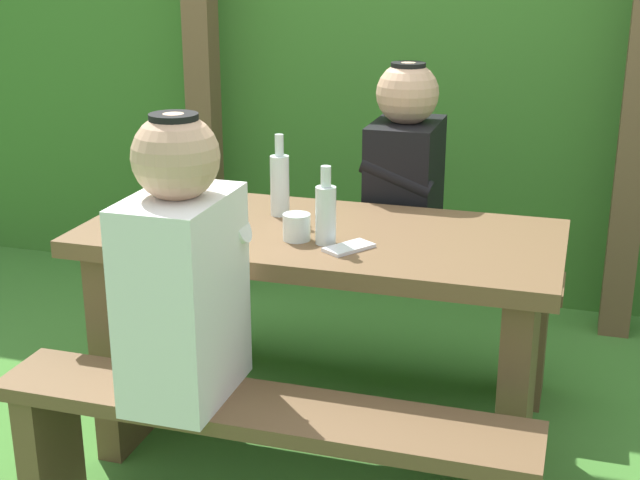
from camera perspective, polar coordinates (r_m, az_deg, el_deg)
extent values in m
plane|color=#427E30|center=(2.91, 0.00, -13.15)|extent=(12.00, 12.00, 0.00)
cube|color=#3B7628|center=(4.34, 7.42, 12.02)|extent=(6.40, 0.98, 2.09)
cube|color=brown|center=(3.95, -7.63, 11.80)|extent=(0.12, 0.12, 2.15)
cube|color=brown|center=(2.61, 0.00, 0.12)|extent=(1.40, 0.64, 0.05)
cube|color=brown|center=(2.96, -11.24, -5.52)|extent=(0.08, 0.54, 0.68)
cube|color=brown|center=(2.65, 12.65, -8.57)|extent=(0.08, 0.54, 0.68)
cube|color=brown|center=(2.26, -4.00, -10.86)|extent=(1.40, 0.24, 0.04)
cube|color=brown|center=(2.63, -16.95, -12.67)|extent=(0.07, 0.22, 0.40)
cube|color=brown|center=(3.19, 2.79, -1.83)|extent=(1.40, 0.24, 0.04)
cube|color=brown|center=(3.46, -7.30, -4.20)|extent=(0.07, 0.22, 0.40)
cube|color=brown|center=(3.19, 13.65, -6.61)|extent=(0.07, 0.22, 0.40)
cube|color=white|center=(2.21, -8.80, -3.70)|extent=(0.22, 0.34, 0.52)
sphere|color=tan|center=(2.10, -9.27, 5.29)|extent=(0.21, 0.21, 0.21)
cylinder|color=black|center=(2.08, -9.39, 7.68)|extent=(0.12, 0.12, 0.02)
cylinder|color=white|center=(2.29, -7.43, -0.03)|extent=(0.25, 0.07, 0.15)
cube|color=black|center=(3.07, 5.44, 2.81)|extent=(0.22, 0.34, 0.52)
sphere|color=tan|center=(3.00, 5.64, 9.35)|extent=(0.21, 0.21, 0.21)
cylinder|color=black|center=(2.98, 5.70, 11.04)|extent=(0.12, 0.12, 0.02)
cylinder|color=black|center=(2.91, 4.94, 4.07)|extent=(0.25, 0.07, 0.15)
cylinder|color=silver|center=(2.50, -1.51, 0.84)|extent=(0.08, 0.08, 0.08)
cylinder|color=silver|center=(2.73, -2.60, 3.51)|extent=(0.06, 0.06, 0.19)
cylinder|color=silver|center=(2.70, -2.64, 6.11)|extent=(0.03, 0.03, 0.07)
cylinder|color=silver|center=(2.46, 0.37, 1.59)|extent=(0.06, 0.06, 0.16)
cylinder|color=silver|center=(2.43, 0.38, 4.10)|extent=(0.03, 0.03, 0.06)
cube|color=silver|center=(2.44, 1.87, -0.49)|extent=(0.14, 0.16, 0.01)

